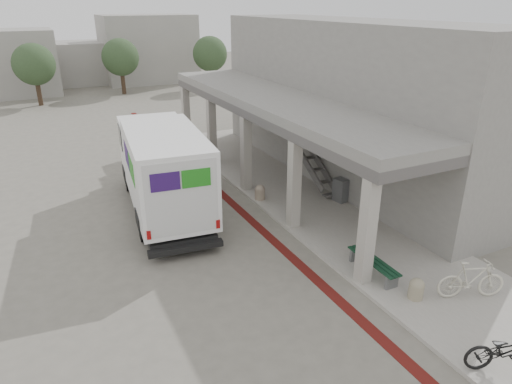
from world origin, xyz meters
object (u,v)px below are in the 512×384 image
bench (373,264)px  bicycle_cream (472,280)px  bicycle_black (508,350)px  fedex_truck (162,168)px  utility_cabinet (341,190)px

bench → bicycle_cream: bearing=-51.6°
bicycle_black → bicycle_cream: bearing=-10.1°
fedex_truck → bench: fedex_truck is taller
bicycle_cream → fedex_truck: bearing=54.4°
bench → bicycle_cream: size_ratio=1.06×
bench → bicycle_black: size_ratio=1.04×
bench → utility_cabinet: size_ratio=2.11×
utility_cabinet → bench: bearing=-124.6°
fedex_truck → bicycle_cream: (5.88, -9.51, -1.15)m
utility_cabinet → bicycle_black: bearing=-112.4°
fedex_truck → utility_cabinet: (6.65, -2.48, -1.24)m
utility_cabinet → bicycle_black: (-2.27, -9.26, 0.03)m
bicycle_cream → bench: bearing=59.9°
fedex_truck → utility_cabinet: 7.21m
bench → utility_cabinet: utility_cabinet is taller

